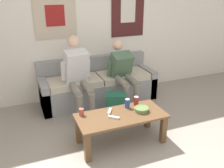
# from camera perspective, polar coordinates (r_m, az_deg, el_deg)

# --- Properties ---
(wall_back) EXTENTS (10.00, 0.07, 2.55)m
(wall_back) POSITION_cam_1_polar(r_m,az_deg,el_deg) (4.44, -5.97, 13.10)
(wall_back) COLOR white
(wall_back) RESTS_ON ground_plane
(couch) EXTENTS (2.00, 0.68, 0.74)m
(couch) POSITION_cam_1_polar(r_m,az_deg,el_deg) (4.42, -3.22, -0.44)
(couch) COLOR gray
(couch) RESTS_ON ground_plane
(coffee_table) EXTENTS (1.14, 0.52, 0.41)m
(coffee_table) POSITION_cam_1_polar(r_m,az_deg,el_deg) (3.23, 2.07, -8.22)
(coffee_table) COLOR brown
(coffee_table) RESTS_ON ground_plane
(person_seated_adult) EXTENTS (0.47, 0.89, 1.23)m
(person_seated_adult) POSITION_cam_1_polar(r_m,az_deg,el_deg) (3.86, -7.79, 2.11)
(person_seated_adult) COLOR gray
(person_seated_adult) RESTS_ON ground_plane
(person_seated_teen) EXTENTS (0.47, 0.86, 1.09)m
(person_seated_teen) POSITION_cam_1_polar(r_m,az_deg,el_deg) (4.13, 2.56, 2.77)
(person_seated_teen) COLOR gray
(person_seated_teen) RESTS_ON ground_plane
(backpack) EXTENTS (0.36, 0.31, 0.41)m
(backpack) POSITION_cam_1_polar(r_m,az_deg,el_deg) (3.85, 0.89, -5.24)
(backpack) COLOR #1E5642
(backpack) RESTS_ON ground_plane
(ceramic_bowl) EXTENTS (0.19, 0.19, 0.05)m
(ceramic_bowl) POSITION_cam_1_polar(r_m,az_deg,el_deg) (3.29, 6.77, -5.70)
(ceramic_bowl) COLOR #607F47
(ceramic_bowl) RESTS_ON coffee_table
(pillar_candle) EXTENTS (0.06, 0.06, 0.10)m
(pillar_candle) POSITION_cam_1_polar(r_m,az_deg,el_deg) (3.19, -7.01, -6.35)
(pillar_candle) COLOR #B24C42
(pillar_candle) RESTS_ON coffee_table
(drink_can_blue) EXTENTS (0.07, 0.07, 0.12)m
(drink_can_blue) POSITION_cam_1_polar(r_m,az_deg,el_deg) (3.35, 3.53, -4.43)
(drink_can_blue) COLOR #28479E
(drink_can_blue) RESTS_ON coffee_table
(drink_can_red) EXTENTS (0.07, 0.07, 0.12)m
(drink_can_red) POSITION_cam_1_polar(r_m,az_deg,el_deg) (3.43, 5.53, -3.84)
(drink_can_red) COLOR maroon
(drink_can_red) RESTS_ON coffee_table
(game_controller_near_left) EXTENTS (0.10, 0.14, 0.03)m
(game_controller_near_left) POSITION_cam_1_polar(r_m,az_deg,el_deg) (3.25, -0.54, -6.25)
(game_controller_near_left) COLOR white
(game_controller_near_left) RESTS_ON coffee_table
(game_controller_near_right) EXTENTS (0.13, 0.12, 0.03)m
(game_controller_near_right) POSITION_cam_1_polar(r_m,az_deg,el_deg) (3.11, 0.39, -7.62)
(game_controller_near_right) COLOR white
(game_controller_near_right) RESTS_ON coffee_table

